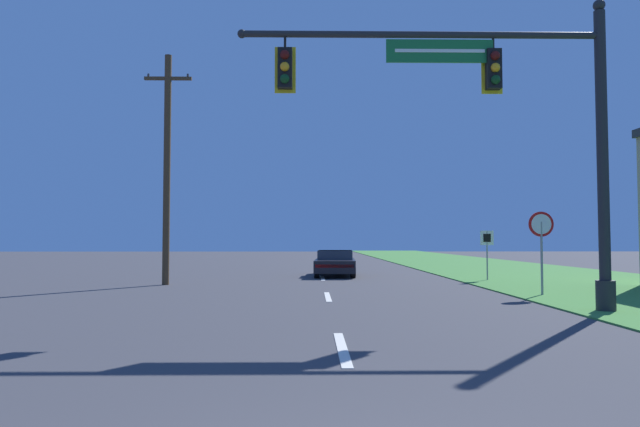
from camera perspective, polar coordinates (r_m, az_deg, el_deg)
grass_verge_right at (r=34.73m, az=17.68°, el=-5.28°), size 10.00×110.00×0.04m
road_center_line at (r=24.97m, az=0.27°, el=-6.52°), size 0.16×34.80×0.01m
signal_mast at (r=14.36m, az=18.53°, el=8.78°), size 8.86×0.47×7.40m
car_ahead at (r=26.83m, az=1.52°, el=-4.97°), size 2.04×4.56×1.19m
stop_sign at (r=18.50m, az=21.25°, el=-1.93°), size 0.76×0.07×2.50m
route_sign_post at (r=24.60m, az=16.36°, el=-2.92°), size 0.55×0.06×2.03m
utility_pole_near at (r=22.45m, az=-15.05°, el=4.72°), size 1.80×0.26×8.75m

